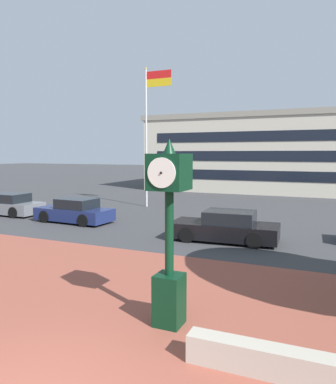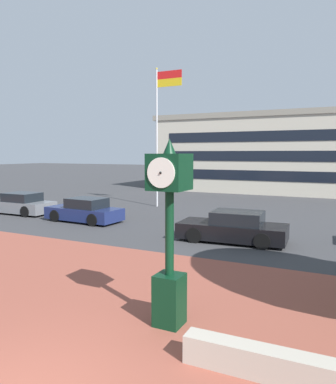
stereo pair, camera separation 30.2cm
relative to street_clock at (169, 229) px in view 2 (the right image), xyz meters
name	(u,v)px [view 2 (the right image)]	position (x,y,z in m)	size (l,w,h in m)	color
plaza_brick_paving	(107,342)	(-0.77, -1.21, -2.10)	(44.00, 12.57, 0.01)	brown
planter_wall	(279,366)	(2.45, -1.01, -1.85)	(3.20, 0.40, 0.50)	#ADA393
street_clock	(169,229)	(0.00, 0.00, 0.00)	(0.75, 0.87, 3.97)	black
car_street_near	(20,204)	(-14.68, 9.29, -1.53)	(4.33, 1.95, 1.28)	slate
car_street_mid	(233,228)	(-0.93, 7.99, -1.53)	(4.53, 2.12, 1.28)	black
car_street_distant	(85,211)	(-9.42, 8.88, -1.53)	(4.27, 2.00, 1.28)	navy
flagpole_primary	(160,124)	(-8.37, 15.65, 3.54)	(1.91, 0.14, 9.35)	silver
civic_building	(321,153)	(0.70, 31.27, 1.59)	(30.21, 11.16, 7.35)	beige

